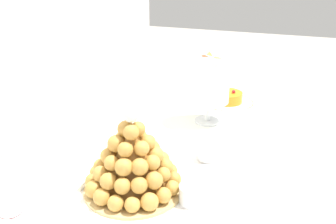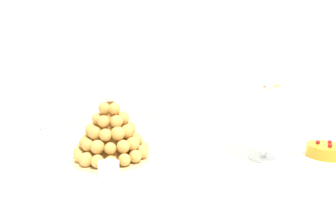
# 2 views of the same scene
# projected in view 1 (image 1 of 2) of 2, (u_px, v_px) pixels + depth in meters

# --- Properties ---
(buffet_table) EXTENTS (1.67, 1.01, 0.77)m
(buffet_table) POSITION_uv_depth(u_px,v_px,m) (171.00, 197.00, 1.17)
(buffet_table) COLOR brown
(buffet_table) RESTS_ON ground_plane
(serving_tray) EXTENTS (0.60, 0.34, 0.02)m
(serving_tray) POSITION_uv_depth(u_px,v_px,m) (146.00, 195.00, 1.01)
(serving_tray) COLOR white
(serving_tray) RESTS_ON buffet_table
(croquembouche) EXTENTS (0.26, 0.26, 0.23)m
(croquembouche) POSITION_uv_depth(u_px,v_px,m) (133.00, 161.00, 1.00)
(croquembouche) COLOR tan
(croquembouche) RESTS_ON serving_tray
(dessert_cup_mid_left) EXTENTS (0.06, 0.06, 0.05)m
(dessert_cup_mid_left) POSITION_uv_depth(u_px,v_px,m) (191.00, 195.00, 0.97)
(dessert_cup_mid_left) COLOR silver
(dessert_cup_mid_left) RESTS_ON serving_tray
(dessert_cup_centre) EXTENTS (0.06, 0.06, 0.05)m
(dessert_cup_centre) POSITION_uv_depth(u_px,v_px,m) (208.00, 152.00, 1.17)
(dessert_cup_centre) COLOR silver
(dessert_cup_centre) RESTS_ON serving_tray
(macaron_goblet) EXTENTS (0.15, 0.14, 0.26)m
(macaron_goblet) POSITION_uv_depth(u_px,v_px,m) (209.00, 80.00, 1.39)
(macaron_goblet) COLOR white
(macaron_goblet) RESTS_ON buffet_table
(fruit_tart_plate) EXTENTS (0.22, 0.22, 0.06)m
(fruit_tart_plate) POSITION_uv_depth(u_px,v_px,m) (227.00, 99.00, 1.61)
(fruit_tart_plate) COLOR white
(fruit_tart_plate) RESTS_ON buffet_table
(wine_glass) EXTENTS (0.07, 0.07, 0.14)m
(wine_glass) POSITION_uv_depth(u_px,v_px,m) (9.00, 204.00, 0.82)
(wine_glass) COLOR silver
(wine_glass) RESTS_ON buffet_table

